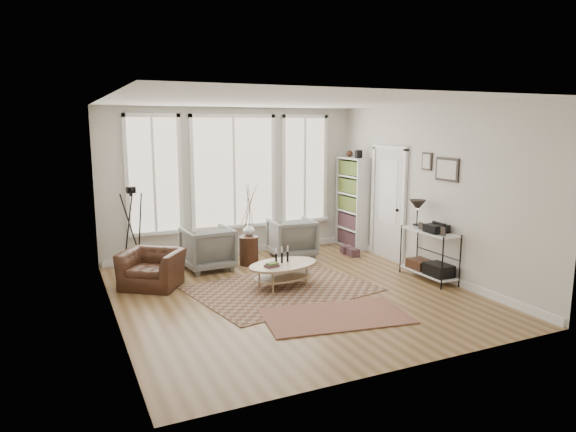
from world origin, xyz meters
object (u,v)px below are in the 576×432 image
coffee_table (283,269)px  armchair_left (208,248)px  side_table (249,227)px  accent_chair (152,269)px  bookcase (353,203)px  armchair_right (292,238)px  low_shelf (429,250)px

coffee_table → armchair_left: 1.69m
side_table → accent_chair: 2.01m
bookcase → coffee_table: bearing=-142.6°
coffee_table → armchair_right: bearing=60.6°
armchair_right → low_shelf: bearing=127.3°
bookcase → low_shelf: size_ratio=1.58×
armchair_right → accent_chair: (-2.83, -0.78, -0.09)m
bookcase → accent_chair: (-4.34, -0.99, -0.66)m
coffee_table → bookcase: bearing=37.4°
armchair_right → side_table: 1.03m
side_table → coffee_table: bearing=-88.7°
accent_chair → low_shelf: bearing=14.8°
low_shelf → armchair_right: size_ratio=1.55×
coffee_table → low_shelf: bearing=-15.4°
accent_chair → armchair_left: bearing=63.8°
side_table → accent_chair: (-1.87, -0.60, -0.42)m
bookcase → accent_chair: 4.50m
bookcase → accent_chair: size_ratio=2.27×
bookcase → armchair_right: 1.63m
low_shelf → armchair_right: bearing=122.2°
armchair_left → side_table: side_table is taller
bookcase → side_table: 2.51m
side_table → bookcase: bearing=9.0°
armchair_right → side_table: size_ratio=0.57×
low_shelf → armchair_left: low_shelf is taller
accent_chair → coffee_table: bearing=9.8°
armchair_left → side_table: bearing=174.9°
low_shelf → armchair_right: (-1.45, 2.30, -0.13)m
side_table → accent_chair: size_ratio=1.64×
low_shelf → accent_chair: low_shelf is taller
low_shelf → accent_chair: size_ratio=1.44×
armchair_left → accent_chair: size_ratio=0.93×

